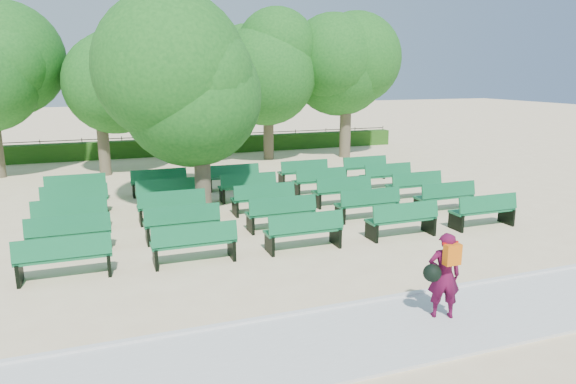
# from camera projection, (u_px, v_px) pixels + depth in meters

# --- Properties ---
(ground) EXTENTS (120.00, 120.00, 0.00)m
(ground) POSITION_uv_depth(u_px,v_px,m) (249.00, 222.00, 15.58)
(ground) COLOR beige
(paving) EXTENTS (30.00, 2.20, 0.06)m
(paving) POSITION_uv_depth(u_px,v_px,m) (367.00, 336.00, 8.81)
(paving) COLOR silver
(paving) RESTS_ON ground
(curb) EXTENTS (30.00, 0.12, 0.10)m
(curb) POSITION_uv_depth(u_px,v_px,m) (338.00, 307.00, 9.85)
(curb) COLOR silver
(curb) RESTS_ON ground
(hedge) EXTENTS (26.00, 0.70, 0.90)m
(hedge) POSITION_uv_depth(u_px,v_px,m) (180.00, 147.00, 28.28)
(hedge) COLOR #235014
(hedge) RESTS_ON ground
(fence) EXTENTS (26.00, 0.10, 1.02)m
(fence) POSITION_uv_depth(u_px,v_px,m) (179.00, 154.00, 28.75)
(fence) COLOR black
(fence) RESTS_ON ground
(tree_line) EXTENTS (21.80, 6.80, 7.04)m
(tree_line) POSITION_uv_depth(u_px,v_px,m) (193.00, 167.00, 24.73)
(tree_line) COLOR #1D601B
(tree_line) RESTS_ON ground
(bench_array) EXTENTS (2.01, 0.66, 1.26)m
(bench_array) POSITION_uv_depth(u_px,v_px,m) (262.00, 210.00, 16.62)
(bench_array) COLOR #116136
(bench_array) RESTS_ON ground
(tree_among) EXTENTS (4.51, 4.51, 6.06)m
(tree_among) POSITION_uv_depth(u_px,v_px,m) (199.00, 87.00, 15.65)
(tree_among) COLOR brown
(tree_among) RESTS_ON ground
(person) EXTENTS (0.81, 0.57, 1.61)m
(person) POSITION_uv_depth(u_px,v_px,m) (443.00, 274.00, 9.25)
(person) COLOR #4D0B2B
(person) RESTS_ON ground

